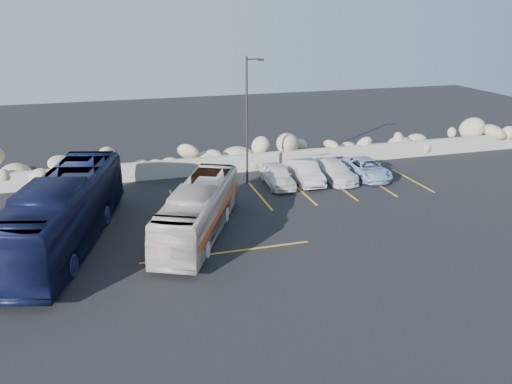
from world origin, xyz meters
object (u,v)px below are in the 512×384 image
object	(u,v)px
vintage_bus	(199,210)
tour_coach	(63,212)
car_a	(278,175)
car_b	(306,172)
car_c	(335,171)
car_d	(367,168)
lamppost	(248,117)

from	to	relation	value
vintage_bus	tour_coach	xyz separation A→B (m)	(-6.28, 0.61, 0.38)
car_a	car_b	xyz separation A→B (m)	(1.93, 0.08, 0.02)
car_a	car_c	distance (m)	3.95
car_a	car_d	world-z (taller)	car_a
vintage_bus	tour_coach	world-z (taller)	tour_coach
car_c	lamppost	bearing A→B (deg)	167.17
lamppost	tour_coach	xyz separation A→B (m)	(-10.70, -6.35, -2.63)
car_b	car_c	bearing A→B (deg)	1.36
vintage_bus	tour_coach	bearing A→B (deg)	-160.64
tour_coach	car_a	xyz separation A→B (m)	(12.39, 5.35, -0.99)
lamppost	vintage_bus	bearing A→B (deg)	-122.41
car_a	lamppost	bearing A→B (deg)	151.79
tour_coach	car_c	distance (m)	17.22
vintage_bus	car_c	size ratio (longest dim) A/B	2.12
tour_coach	car_b	size ratio (longest dim) A/B	2.84
car_c	car_d	xyz separation A→B (m)	(2.31, -0.07, -0.01)
lamppost	car_a	size ratio (longest dim) A/B	2.02
car_b	car_c	size ratio (longest dim) A/B	0.97
lamppost	tour_coach	bearing A→B (deg)	-149.29
vintage_bus	tour_coach	distance (m)	6.32
tour_coach	car_c	world-z (taller)	tour_coach
car_c	car_a	bearing A→B (deg)	177.29
vintage_bus	car_b	world-z (taller)	vintage_bus
lamppost	car_d	distance (m)	8.82
car_b	vintage_bus	bearing A→B (deg)	-139.57
lamppost	vintage_bus	distance (m)	8.78
vintage_bus	car_a	distance (m)	8.56
lamppost	car_b	distance (m)	5.19
car_b	car_d	bearing A→B (deg)	1.53
vintage_bus	car_c	distance (m)	11.72
tour_coach	vintage_bus	bearing A→B (deg)	9.15
vintage_bus	car_d	xyz separation A→B (m)	(12.36, 5.90, -0.67)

